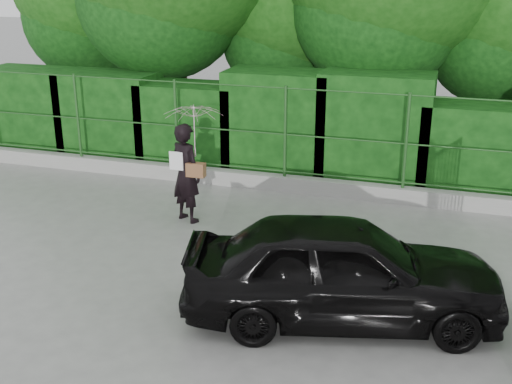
% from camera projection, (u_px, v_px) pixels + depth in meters
% --- Properties ---
extents(ground, '(80.00, 80.00, 0.00)m').
position_uv_depth(ground, '(171.00, 291.00, 8.88)').
color(ground, gray).
extents(kerb, '(14.00, 0.25, 0.30)m').
position_uv_depth(kerb, '(265.00, 181.00, 12.87)').
color(kerb, '#9E9E99').
rests_on(kerb, ground).
extents(fence, '(14.13, 0.06, 1.80)m').
position_uv_depth(fence, '(276.00, 131.00, 12.45)').
color(fence, '#214D1E').
rests_on(fence, kerb).
extents(hedge, '(14.20, 1.20, 2.27)m').
position_uv_depth(hedge, '(282.00, 128.00, 13.45)').
color(hedge, black).
rests_on(hedge, ground).
extents(woman, '(1.03, 1.02, 2.07)m').
position_uv_depth(woman, '(191.00, 146.00, 10.87)').
color(woman, black).
rests_on(woman, ground).
extents(car, '(4.24, 2.54, 1.35)m').
position_uv_depth(car, '(342.00, 269.00, 7.99)').
color(car, black).
rests_on(car, ground).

